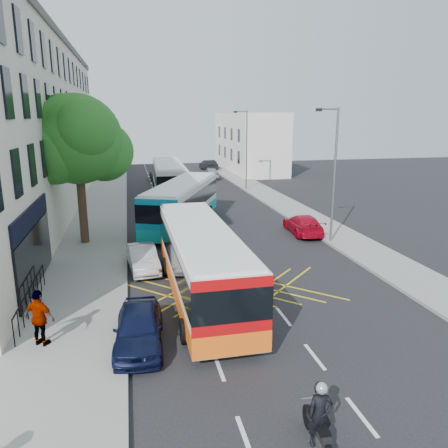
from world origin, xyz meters
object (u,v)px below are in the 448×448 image
pedestrian_far (40,318)px  lamp_near (333,169)px  bus_far (169,179)px  parked_car_silver (143,258)px  parked_car_blue (139,327)px  street_tree (77,140)px  lamp_far (246,146)px  red_hatchback (303,224)px  distant_car_dark (208,165)px  motorbike (320,418)px  distant_car_grey (161,175)px  distant_car_silver (211,173)px  bus_near (202,262)px  bus_mid (183,203)px

pedestrian_far → lamp_near: bearing=-117.2°
bus_far → parked_car_silver: 20.78m
parked_car_blue → parked_car_silver: 7.67m
street_tree → lamp_far: size_ratio=1.10×
lamp_far → red_hatchback: (-0.70, -17.50, -3.97)m
parked_car_silver → distant_car_dark: size_ratio=0.87×
motorbike → distant_car_grey: bearing=94.6°
bus_far → lamp_far: bearing=14.7°
distant_car_silver → bus_far: bearing=60.1°
motorbike → distant_car_silver: bearing=86.7°
bus_near → distant_car_silver: size_ratio=2.77×
lamp_near → pedestrian_far: lamp_near is taller
motorbike → distant_car_grey: motorbike is taller
distant_car_grey → distant_car_silver: bearing=5.2°
parked_car_blue → street_tree: bearing=106.3°
red_hatchback → distant_car_dark: (0.00, 35.32, 0.09)m
red_hatchback → bus_far: bearing=-60.4°
lamp_far → bus_mid: bearing=-120.9°
distant_car_silver → distant_car_dark: size_ratio=0.91×
red_hatchback → distant_car_grey: size_ratio=0.86×
distant_car_dark → pedestrian_far: 49.48m
bus_far → distant_car_grey: bus_far is taller
distant_car_silver → pedestrian_far: (-13.13, -38.94, 0.45)m
lamp_far → pedestrian_far: size_ratio=4.06×
parked_car_blue → distant_car_grey: bearing=88.3°
motorbike → parked_car_blue: 7.02m
motorbike → street_tree: bearing=114.4°
red_hatchback → distant_car_silver: bearing=-83.3°
motorbike → red_hatchback: size_ratio=0.46×
bus_mid → pedestrian_far: bus_mid is taller
street_tree → distant_car_silver: 29.90m
bus_mid → bus_far: bus_far is taller
bus_near → distant_car_grey: bearing=88.1°
lamp_near → bus_mid: (-8.28, 6.15, -2.95)m
bus_near → bus_far: bus_far is taller
parked_car_blue → lamp_far: bearing=72.3°
distant_car_dark → motorbike: bearing=74.8°
distant_car_grey → lamp_near: bearing=-76.3°
lamp_near → street_tree: bearing=168.6°
parked_car_silver → distant_car_grey: bearing=78.3°
distant_car_silver → pedestrian_far: bearing=70.5°
lamp_far → bus_mid: (-8.28, -13.85, -2.95)m
lamp_near → bus_mid: 10.73m
motorbike → pedestrian_far: 9.56m
motorbike → bus_far: bearing=94.7°
bus_mid → distant_car_grey: 22.46m
bus_near → distant_car_silver: (7.14, 35.88, -0.96)m
bus_far → red_hatchback: 17.34m
lamp_near → distant_car_dark: bearing=91.1°
bus_far → parked_car_silver: bus_far is taller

